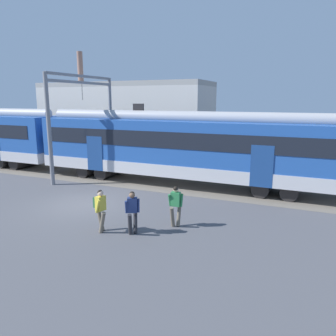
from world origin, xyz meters
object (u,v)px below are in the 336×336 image
object	(u,v)px
pedestrian_green	(176,203)
pedestrian_navy	(132,209)
commuter_train	(65,140)
pedestrian_yellow	(100,207)

from	to	relation	value
pedestrian_green	pedestrian_navy	bearing A→B (deg)	-132.70
pedestrian_navy	pedestrian_green	world-z (taller)	same
pedestrian_navy	pedestrian_green	distance (m)	1.78
commuter_train	pedestrian_navy	xyz separation A→B (m)	(9.66, -7.65, -1.26)
commuter_train	pedestrian_yellow	xyz separation A→B (m)	(8.45, -7.97, -1.26)
commuter_train	pedestrian_green	distance (m)	12.65
commuter_train	pedestrian_yellow	world-z (taller)	commuter_train
pedestrian_navy	pedestrian_yellow	bearing A→B (deg)	-165.22
pedestrian_navy	commuter_train	bearing A→B (deg)	141.61
pedestrian_green	commuter_train	bearing A→B (deg)	149.73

